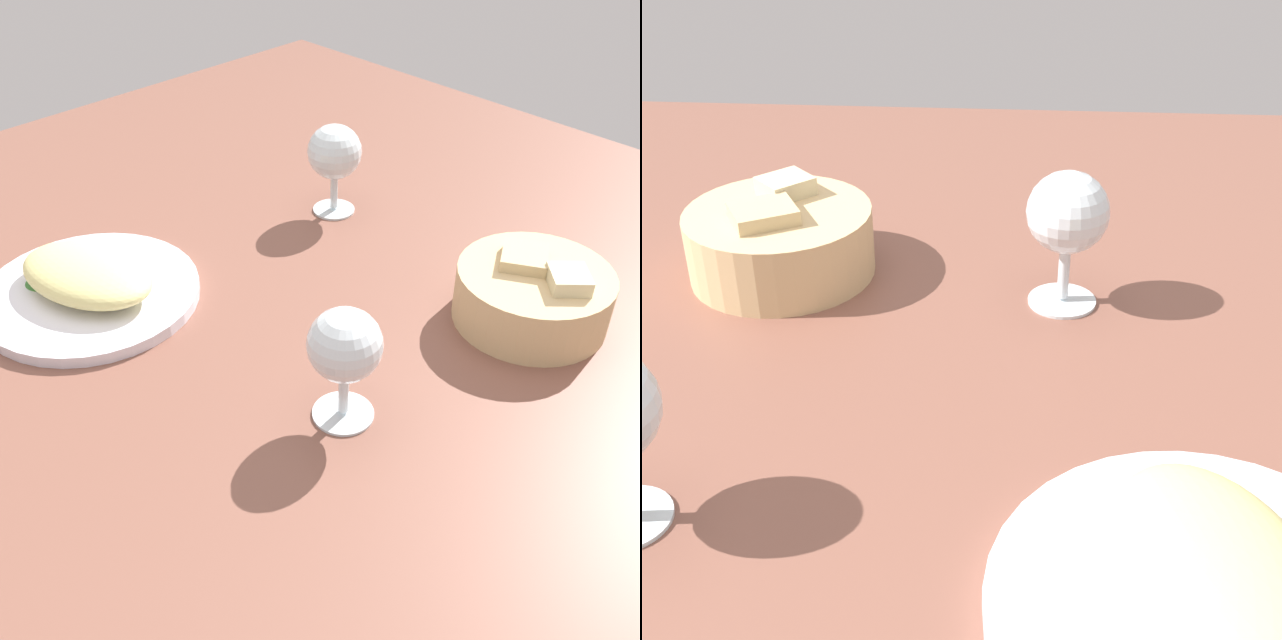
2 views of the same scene
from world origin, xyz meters
The scene contains 7 objects.
ground_plane centered at (0.00, 0.00, -1.00)cm, with size 140.00×140.00×2.00cm, color brown.
plate centered at (-17.03, -13.96, 0.70)cm, with size 25.13×25.13×1.40cm, color white.
omelette centered at (-17.03, -13.96, 3.45)cm, with size 17.46×11.03×4.10cm, color #E1D886.
lettuce_garnish centered at (-22.19, -17.23, 2.10)cm, with size 3.96×3.96×1.40cm, color #397A33.
bread_basket centered at (20.91, 19.20, 3.35)cm, with size 17.12×17.12×7.97cm.
wine_glass_near centered at (17.00, -6.83, 8.18)cm, with size 7.06×7.06×12.27cm.
wine_glass_far centered at (-11.90, 21.15, 8.32)cm, with size 7.30×7.30×12.45cm.
Camera 1 is at (53.28, -45.68, 52.20)cm, focal length 42.74 mm.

